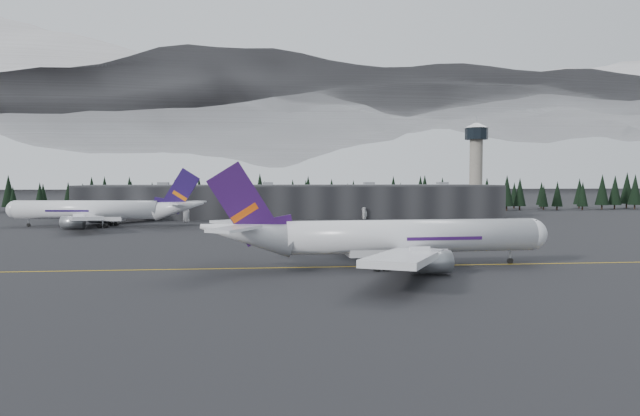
{
  "coord_description": "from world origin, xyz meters",
  "views": [
    {
      "loc": [
        -11.76,
        -98.36,
        15.23
      ],
      "look_at": [
        0.0,
        20.0,
        9.0
      ],
      "focal_mm": 32.0,
      "sensor_mm": 36.0,
      "label": 1
    }
  ],
  "objects": [
    {
      "name": "ground",
      "position": [
        0.0,
        0.0,
        0.0
      ],
      "size": [
        1400.0,
        1400.0,
        0.0
      ],
      "primitive_type": "plane",
      "color": "black",
      "rests_on": "ground"
    },
    {
      "name": "taxiline",
      "position": [
        0.0,
        -2.0,
        0.01
      ],
      "size": [
        400.0,
        0.4,
        0.02
      ],
      "primitive_type": "cube",
      "color": "gold",
      "rests_on": "ground"
    },
    {
      "name": "terminal",
      "position": [
        0.0,
        125.0,
        6.3
      ],
      "size": [
        160.0,
        30.0,
        12.6
      ],
      "color": "black",
      "rests_on": "ground"
    },
    {
      "name": "control_tower",
      "position": [
        75.0,
        128.0,
        23.41
      ],
      "size": [
        10.0,
        10.0,
        37.7
      ],
      "color": "gray",
      "rests_on": "ground"
    },
    {
      "name": "treeline",
      "position": [
        0.0,
        162.0,
        7.5
      ],
      "size": [
        360.0,
        20.0,
        15.0
      ],
      "primitive_type": "cube",
      "color": "black",
      "rests_on": "ground"
    },
    {
      "name": "mountain_ridge",
      "position": [
        0.0,
        1000.0,
        0.0
      ],
      "size": [
        4400.0,
        900.0,
        420.0
      ],
      "primitive_type": null,
      "color": "white",
      "rests_on": "ground"
    },
    {
      "name": "jet_main",
      "position": [
        8.49,
        -2.66,
        5.08
      ],
      "size": [
        61.28,
        56.47,
        18.01
      ],
      "rotation": [
        0.0,
        0.0,
        0.05
      ],
      "color": "silver",
      "rests_on": "ground"
    },
    {
      "name": "jet_parked",
      "position": [
        -61.51,
        85.42,
        5.2
      ],
      "size": [
        62.61,
        57.49,
        18.44
      ],
      "rotation": [
        0.0,
        0.0,
        3.02
      ],
      "color": "silver",
      "rests_on": "ground"
    },
    {
      "name": "gse_vehicle_a",
      "position": [
        -38.44,
        102.2,
        0.65
      ],
      "size": [
        2.31,
        4.77,
        1.31
      ],
      "primitive_type": "imported",
      "rotation": [
        0.0,
        0.0,
        -0.03
      ],
      "color": "silver",
      "rests_on": "ground"
    },
    {
      "name": "gse_vehicle_b",
      "position": [
        25.57,
        109.6,
        0.77
      ],
      "size": [
        4.84,
        3.59,
        1.53
      ],
      "primitive_type": "imported",
      "rotation": [
        0.0,
        0.0,
        -1.12
      ],
      "color": "silver",
      "rests_on": "ground"
    }
  ]
}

